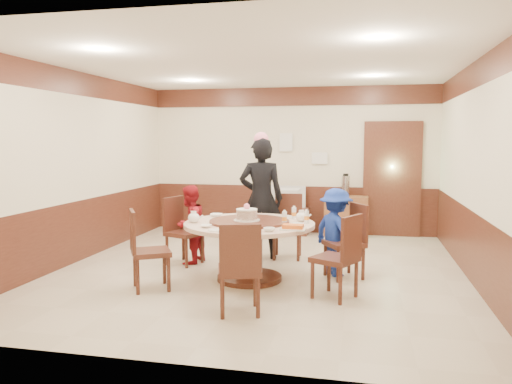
% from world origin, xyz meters
% --- Properties ---
extents(room, '(6.00, 6.04, 2.84)m').
position_xyz_m(room, '(0.01, 0.01, 1.08)').
color(room, beige).
rests_on(room, ground).
extents(banquet_table, '(1.67, 1.67, 0.78)m').
position_xyz_m(banquet_table, '(-0.03, -0.51, 0.53)').
color(banquet_table, '#482116').
rests_on(banquet_table, ground).
extents(chair_0, '(0.61, 0.60, 0.97)m').
position_xyz_m(chair_0, '(1.17, -0.13, 0.30)').
color(chair_0, '#482116').
rests_on(chair_0, ground).
extents(chair_1, '(0.47, 0.48, 0.97)m').
position_xyz_m(chair_1, '(0.26, 0.80, 0.30)').
color(chair_1, '#482116').
rests_on(chair_1, ground).
extents(chair_2, '(0.57, 0.56, 0.97)m').
position_xyz_m(chair_2, '(-1.16, 0.12, 0.30)').
color(chair_2, '#482116').
rests_on(chair_2, ground).
extents(chair_3, '(0.61, 0.60, 0.97)m').
position_xyz_m(chair_3, '(-1.12, -1.15, 0.30)').
color(chair_3, '#482116').
rests_on(chair_3, ground).
extents(chair_4, '(0.55, 0.55, 0.97)m').
position_xyz_m(chair_4, '(0.15, -1.74, 0.30)').
color(chair_4, '#482116').
rests_on(chair_4, ground).
extents(chair_5, '(0.60, 0.59, 0.97)m').
position_xyz_m(chair_5, '(1.10, -1.03, 0.30)').
color(chair_5, '#482116').
rests_on(chair_5, ground).
extents(person_standing, '(0.72, 0.53, 1.83)m').
position_xyz_m(person_standing, '(-0.13, 0.71, 0.91)').
color(person_standing, black).
rests_on(person_standing, ground).
extents(person_red, '(0.53, 0.63, 1.14)m').
position_xyz_m(person_red, '(-1.08, 0.17, 0.57)').
color(person_red, maroon).
rests_on(person_red, ground).
extents(person_blue, '(0.83, 0.84, 1.16)m').
position_xyz_m(person_blue, '(1.04, -0.04, 0.58)').
color(person_blue, navy).
rests_on(person_blue, ground).
extents(birthday_cake, '(0.33, 0.33, 0.22)m').
position_xyz_m(birthday_cake, '(-0.06, -0.54, 0.86)').
color(birthday_cake, white).
rests_on(birthday_cake, banquet_table).
extents(teapot_left, '(0.17, 0.15, 0.13)m').
position_xyz_m(teapot_left, '(-0.72, -0.66, 0.81)').
color(teapot_left, white).
rests_on(teapot_left, banquet_table).
extents(teapot_right, '(0.17, 0.15, 0.13)m').
position_xyz_m(teapot_right, '(0.61, -0.28, 0.81)').
color(teapot_right, white).
rests_on(teapot_right, banquet_table).
extents(bowl_0, '(0.17, 0.17, 0.04)m').
position_xyz_m(bowl_0, '(-0.58, -0.13, 0.77)').
color(bowl_0, white).
rests_on(bowl_0, banquet_table).
extents(bowl_1, '(0.14, 0.14, 0.04)m').
position_xyz_m(bowl_1, '(0.33, -1.06, 0.77)').
color(bowl_1, white).
rests_on(bowl_1, banquet_table).
extents(bowl_2, '(0.14, 0.14, 0.03)m').
position_xyz_m(bowl_2, '(-0.46, -0.97, 0.77)').
color(bowl_2, white).
rests_on(bowl_2, banquet_table).
extents(bowl_3, '(0.13, 0.13, 0.04)m').
position_xyz_m(bowl_3, '(0.61, -0.65, 0.77)').
color(bowl_3, white).
rests_on(bowl_3, banquet_table).
extents(saucer_near, '(0.18, 0.18, 0.01)m').
position_xyz_m(saucer_near, '(-0.28, -1.16, 0.76)').
color(saucer_near, white).
rests_on(saucer_near, banquet_table).
extents(saucer_far, '(0.18, 0.18, 0.01)m').
position_xyz_m(saucer_far, '(0.42, -0.01, 0.76)').
color(saucer_far, white).
rests_on(saucer_far, banquet_table).
extents(shrimp_platter, '(0.30, 0.20, 0.06)m').
position_xyz_m(shrimp_platter, '(0.59, -0.91, 0.78)').
color(shrimp_platter, white).
rests_on(shrimp_platter, banquet_table).
extents(bottle_0, '(0.06, 0.06, 0.16)m').
position_xyz_m(bottle_0, '(0.43, -0.55, 0.83)').
color(bottle_0, white).
rests_on(bottle_0, banquet_table).
extents(bottle_1, '(0.06, 0.06, 0.16)m').
position_xyz_m(bottle_1, '(0.69, -0.42, 0.83)').
color(bottle_1, white).
rests_on(bottle_1, banquet_table).
extents(bottle_2, '(0.06, 0.06, 0.16)m').
position_xyz_m(bottle_2, '(0.49, -0.13, 0.83)').
color(bottle_2, white).
rests_on(bottle_2, banquet_table).
extents(tv_stand, '(0.85, 0.45, 0.50)m').
position_xyz_m(tv_stand, '(-0.06, 2.75, 0.25)').
color(tv_stand, '#482116').
rests_on(tv_stand, ground).
extents(television, '(0.73, 0.11, 0.42)m').
position_xyz_m(television, '(-0.06, 2.75, 0.71)').
color(television, '#969698').
rests_on(television, tv_stand).
extents(side_cabinet, '(0.80, 0.40, 0.75)m').
position_xyz_m(side_cabinet, '(1.08, 2.78, 0.38)').
color(side_cabinet, brown).
rests_on(side_cabinet, ground).
extents(thermos, '(0.15, 0.15, 0.38)m').
position_xyz_m(thermos, '(1.06, 2.78, 0.94)').
color(thermos, silver).
rests_on(thermos, side_cabinet).
extents(notice_left, '(0.25, 0.00, 0.35)m').
position_xyz_m(notice_left, '(-0.10, 2.96, 1.75)').
color(notice_left, white).
rests_on(notice_left, room).
extents(notice_right, '(0.30, 0.00, 0.22)m').
position_xyz_m(notice_right, '(0.55, 2.96, 1.45)').
color(notice_right, white).
rests_on(notice_right, room).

